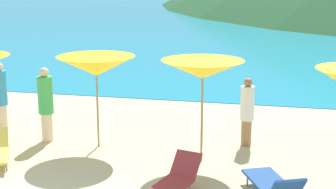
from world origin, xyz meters
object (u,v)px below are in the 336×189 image
beachgoer_0 (46,103)px  beachgoer_3 (1,95)px  beachgoer_4 (247,110)px  lounge_chair_2 (273,184)px  umbrella_2 (96,66)px  lounge_chair_0 (173,182)px  umbrella_3 (203,70)px

beachgoer_0 → beachgoer_3: size_ratio=1.01×
beachgoer_4 → lounge_chair_2: bearing=-67.1°
umbrella_2 → beachgoer_3: 3.09m
beachgoer_3 → beachgoer_4: 6.26m
lounge_chair_2 → beachgoer_0: size_ratio=0.93×
lounge_chair_0 → beachgoer_3: 6.01m
umbrella_3 → lounge_chair_2: umbrella_3 is taller
umbrella_2 → beachgoer_0: bearing=175.7°
umbrella_3 → lounge_chair_0: size_ratio=1.34×
lounge_chair_2 → beachgoer_4: bearing=-100.7°
beachgoer_0 → umbrella_2: bearing=86.2°
umbrella_2 → lounge_chair_0: bearing=-45.4°
umbrella_2 → lounge_chair_2: umbrella_2 is taller
lounge_chair_0 → umbrella_3: bearing=98.6°
umbrella_3 → lounge_chair_0: umbrella_3 is taller
umbrella_2 → beachgoer_4: umbrella_2 is taller
umbrella_3 → umbrella_2: bearing=171.2°
umbrella_2 → lounge_chair_2: bearing=-26.5°
lounge_chair_0 → beachgoer_0: size_ratio=0.91×
umbrella_2 → umbrella_3: (2.52, -0.39, 0.09)m
umbrella_3 → beachgoer_0: bearing=172.8°
lounge_chair_0 → beachgoer_3: size_ratio=0.92×
umbrella_2 → beachgoer_0: size_ratio=1.19×
lounge_chair_2 → beachgoer_3: bearing=-45.5°
beachgoer_3 → lounge_chair_0: bearing=-78.0°
lounge_chair_2 → beachgoer_3: (-6.96, 2.68, 0.67)m
umbrella_2 → umbrella_3: 2.55m
umbrella_3 → lounge_chair_2: size_ratio=1.31×
umbrella_3 → beachgoer_4: bearing=54.5°
beachgoer_3 → beachgoer_4: bearing=-46.2°
beachgoer_0 → beachgoer_3: bearing=-108.8°
umbrella_3 → lounge_chair_0: (-0.21, -1.96, -1.73)m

